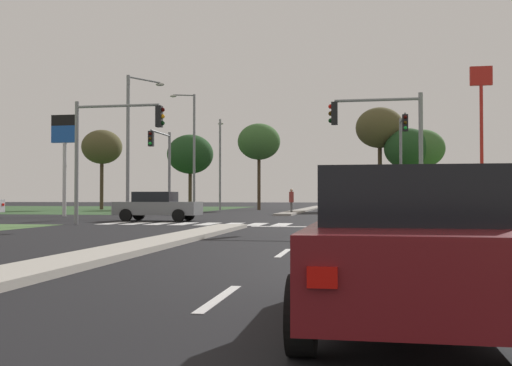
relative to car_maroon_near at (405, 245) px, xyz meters
The scene contains 37 objects.
ground_plane 26.36m from the car_maroon_near, 102.40° to the left, with size 200.00×200.00×0.00m, color black.
grass_verge_far_left 59.12m from the car_maroon_near, 121.81° to the left, with size 35.00×35.00×0.01m, color #2D4C28.
median_island_near 8.83m from the car_maroon_near, 130.04° to the left, with size 1.20×22.00×0.14m, color #ADA89E.
median_island_far 51.05m from the car_maroon_near, 96.36° to the left, with size 1.20×36.00×0.14m, color gray.
lane_dash_near 2.55m from the car_maroon_near, 152.88° to the left, with size 0.14×2.00×0.01m, color silver.
lane_dash_second 7.47m from the car_maroon_near, 106.90° to the left, with size 0.14×2.00×0.01m, color silver.
lane_dash_third 13.30m from the car_maroon_near, 99.36° to the left, with size 0.14×2.00×0.01m, color silver.
lane_dash_fourth 19.24m from the car_maroon_near, 96.45° to the left, with size 0.14×2.00×0.01m, color silver.
edge_line_right 7.86m from the car_maroon_near, 81.25° to the left, with size 0.14×24.00×0.01m, color silver.
stop_bar_near 18.84m from the car_maroon_near, 95.67° to the left, with size 6.40×0.50×0.01m, color silver.
crosswalk_bar_near 23.83m from the car_maroon_near, 120.42° to the left, with size 0.70×2.80×0.01m, color silver.
crosswalk_bar_second 23.27m from the car_maroon_near, 117.98° to the left, with size 0.70×2.80×0.01m, color silver.
crosswalk_bar_third 22.75m from the car_maroon_near, 115.42° to the left, with size 0.70×2.80×0.01m, color silver.
crosswalk_bar_fourth 22.28m from the car_maroon_near, 112.75° to the left, with size 0.70×2.80×0.01m, color silver.
crosswalk_bar_fifth 21.86m from the car_maroon_near, 109.96° to the left, with size 0.70×2.80×0.01m, color silver.
crosswalk_bar_sixth 21.50m from the car_maroon_near, 107.08° to the left, with size 0.70×2.80×0.01m, color silver.
crosswalk_bar_seventh 21.19m from the car_maroon_near, 104.10° to the left, with size 0.70×2.80×0.01m, color silver.
crosswalk_bar_eighth 20.94m from the car_maroon_near, 101.05° to the left, with size 0.70×2.80×0.01m, color silver.
car_maroon_near is the anchor object (origin of this frame).
car_navy_second 12.93m from the car_maroon_near, 90.03° to the left, with size 2.06×4.45×1.55m.
car_grey_third 25.86m from the car_maroon_near, 115.00° to the left, with size 4.40×2.00×1.51m.
traffic_signal_far_left 33.82m from the car_maroon_near, 113.18° to the left, with size 0.32×3.90×5.61m.
traffic_signal_far_right 31.08m from the car_maroon_near, 86.40° to the left, with size 0.32×4.45×6.19m.
traffic_signal_near_left 22.65m from the car_maroon_near, 121.52° to the left, with size 4.28×0.32×5.61m.
traffic_signal_near_right 19.38m from the car_maroon_near, 88.28° to the left, with size 3.87×0.32×5.55m.
street_lamp_second 30.04m from the car_maroon_near, 117.16° to the left, with size 1.59×2.27×8.28m.
street_lamp_third 42.44m from the car_maroon_near, 109.19° to the left, with size 1.94×0.83×9.50m.
street_lamp_fourth 50.94m from the car_maroon_near, 105.73° to the left, with size 0.77×2.05×8.62m.
pedestrian_at_median 36.86m from the car_maroon_near, 98.54° to the left, with size 0.34×0.34×1.69m.
fastfood_pole_sign 47.73m from the car_maroon_near, 78.51° to the left, with size 1.80×0.40×12.18m.
fuel_price_totem 35.60m from the car_maroon_near, 123.29° to the left, with size 1.80×0.24×6.56m.
treeline_near 55.87m from the car_maroon_near, 117.77° to the left, with size 3.98×3.98×7.90m.
treeline_second 57.19m from the car_maroon_near, 108.66° to the left, with size 4.84×4.84×7.78m.
treeline_third 51.26m from the car_maroon_near, 101.55° to the left, with size 4.08×4.08×8.28m.
treeline_fourth 53.16m from the car_maroon_near, 88.68° to the left, with size 4.63×4.63×9.93m.
treeline_fifth 52.11m from the car_maroon_near, 85.78° to the left, with size 4.51×4.51×7.73m.
treeline_sixth 52.63m from the car_maroon_near, 84.36° to the left, with size 4.23×4.23×7.64m.
Camera 1 is at (5.25, -1.79, 1.25)m, focal length 41.78 mm.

